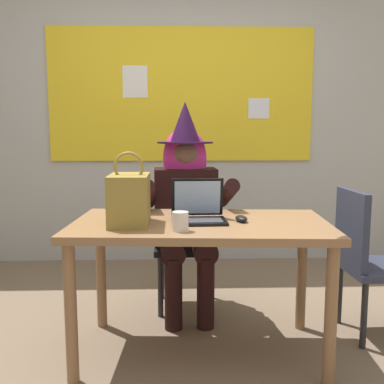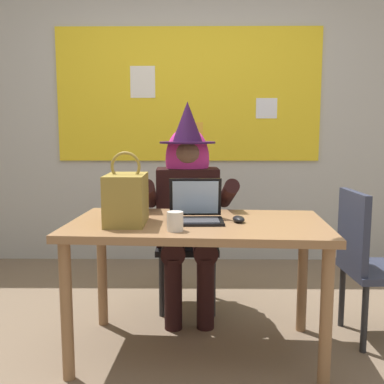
# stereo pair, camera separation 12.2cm
# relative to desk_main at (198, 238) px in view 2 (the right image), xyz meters

# --- Properties ---
(ground_plane) EXTENTS (24.00, 24.00, 0.00)m
(ground_plane) POSITION_rel_desk_main_xyz_m (-0.08, 0.03, -0.65)
(ground_plane) COLOR #75604C
(wall_back_bulletin) EXTENTS (6.62, 2.03, 2.69)m
(wall_back_bulletin) POSITION_rel_desk_main_xyz_m (-0.08, 1.85, 0.71)
(wall_back_bulletin) COLOR #B2B2AD
(wall_back_bulletin) RESTS_ON ground
(desk_main) EXTENTS (1.41, 0.84, 0.74)m
(desk_main) POSITION_rel_desk_main_xyz_m (0.00, 0.00, 0.00)
(desk_main) COLOR #8E6642
(desk_main) RESTS_ON ground
(chair_at_desk) EXTENTS (0.42, 0.42, 0.90)m
(chair_at_desk) POSITION_rel_desk_main_xyz_m (-0.07, 0.74, -0.14)
(chair_at_desk) COLOR black
(chair_at_desk) RESTS_ON ground
(person_costumed) EXTENTS (0.61, 0.66, 1.42)m
(person_costumed) POSITION_rel_desk_main_xyz_m (-0.07, 0.62, 0.14)
(person_costumed) COLOR black
(person_costumed) RESTS_ON ground
(laptop) EXTENTS (0.30, 0.26, 0.22)m
(laptop) POSITION_rel_desk_main_xyz_m (-0.01, 0.02, 0.14)
(laptop) COLOR black
(laptop) RESTS_ON desk_main
(computer_mouse) EXTENTS (0.08, 0.11, 0.03)m
(computer_mouse) POSITION_rel_desk_main_xyz_m (0.22, -0.02, 0.11)
(computer_mouse) COLOR black
(computer_mouse) RESTS_ON desk_main
(handbag) EXTENTS (0.20, 0.30, 0.38)m
(handbag) POSITION_rel_desk_main_xyz_m (-0.37, -0.06, 0.23)
(handbag) COLOR olive
(handbag) RESTS_ON desk_main
(coffee_mug) EXTENTS (0.08, 0.08, 0.09)m
(coffee_mug) POSITION_rel_desk_main_xyz_m (-0.11, -0.23, 0.14)
(coffee_mug) COLOR silver
(coffee_mug) RESTS_ON desk_main
(chair_extra_corner) EXTENTS (0.44, 0.44, 0.88)m
(chair_extra_corner) POSITION_rel_desk_main_xyz_m (1.00, 0.18, -0.16)
(chair_extra_corner) COLOR #2D3347
(chair_extra_corner) RESTS_ON ground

